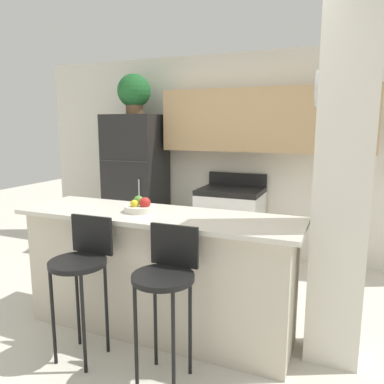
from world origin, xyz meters
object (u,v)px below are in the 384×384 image
refrigerator (136,183)px  fruit_bowl (140,206)px  bar_stool_left (82,264)px  potted_plant_on_fridge (134,92)px  bar_stool_right (166,279)px  stove_range (230,225)px  trash_bin (169,244)px

refrigerator → fruit_bowl: refrigerator is taller
bar_stool_left → fruit_bowl: (0.19, 0.51, 0.33)m
potted_plant_on_fridge → fruit_bowl: 2.32m
bar_stool_right → fruit_bowl: (-0.48, 0.51, 0.33)m
refrigerator → bar_stool_left: refrigerator is taller
stove_range → bar_stool_right: size_ratio=1.05×
refrigerator → bar_stool_right: size_ratio=1.77×
stove_range → trash_bin: (-0.73, -0.22, -0.27)m
stove_range → trash_bin: bearing=-163.1°
bar_stool_right → stove_range: bearing=96.3°
bar_stool_right → trash_bin: bar_stool_right is taller
refrigerator → trash_bin: refrigerator is taller
refrigerator → bar_stool_right: 2.76m
stove_range → bar_stool_right: stove_range is taller
stove_range → potted_plant_on_fridge: bearing=-179.3°
refrigerator → trash_bin: size_ratio=4.74×
bar_stool_left → potted_plant_on_fridge: size_ratio=1.98×
refrigerator → stove_range: size_ratio=1.68×
bar_stool_right → fruit_bowl: 0.78m
potted_plant_on_fridge → trash_bin: (0.58, -0.21, -1.89)m
potted_plant_on_fridge → bar_stool_right: bearing=-55.5°
stove_range → refrigerator: bearing=-179.3°
potted_plant_on_fridge → stove_range: bearing=0.7°
potted_plant_on_fridge → refrigerator: bearing=-60.1°
bar_stool_left → fruit_bowl: bearing=70.1°
bar_stool_left → trash_bin: 2.15m
refrigerator → bar_stool_right: bearing=-55.5°
stove_range → potted_plant_on_fridge: (-1.31, -0.02, 1.62)m
bar_stool_right → trash_bin: bearing=115.6°
bar_stool_right → trash_bin: 2.34m
bar_stool_left → trash_bin: bar_stool_left is taller
trash_bin → stove_range: bearing=16.9°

